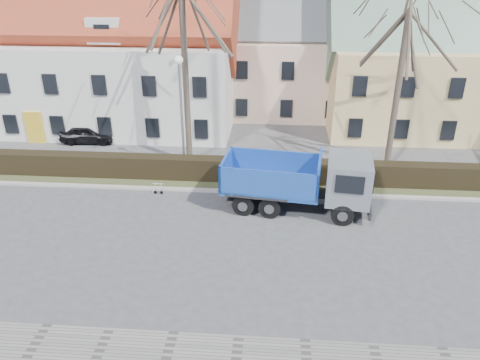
# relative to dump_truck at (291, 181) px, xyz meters

# --- Properties ---
(ground) EXTENTS (120.00, 120.00, 0.00)m
(ground) POSITION_rel_dump_truck_xyz_m (-4.08, -3.10, -1.52)
(ground) COLOR #474749
(curb_far) EXTENTS (80.00, 0.30, 0.12)m
(curb_far) POSITION_rel_dump_truck_xyz_m (-4.08, 1.50, -1.46)
(curb_far) COLOR #A39D96
(curb_far) RESTS_ON ground
(grass_strip) EXTENTS (80.00, 3.00, 0.10)m
(grass_strip) POSITION_rel_dump_truck_xyz_m (-4.08, 3.10, -1.47)
(grass_strip) COLOR #3E4426
(grass_strip) RESTS_ON ground
(hedge) EXTENTS (60.00, 0.90, 1.30)m
(hedge) POSITION_rel_dump_truck_xyz_m (-4.08, 2.90, -0.87)
(hedge) COLOR black
(hedge) RESTS_ON ground
(building_white) EXTENTS (26.80, 10.80, 9.50)m
(building_white) POSITION_rel_dump_truck_xyz_m (-17.08, 12.90, 3.23)
(building_white) COLOR silver
(building_white) RESTS_ON ground
(building_pink) EXTENTS (10.80, 8.80, 8.00)m
(building_pink) POSITION_rel_dump_truck_xyz_m (-0.08, 16.90, 2.48)
(building_pink) COLOR beige
(building_pink) RESTS_ON ground
(building_yellow) EXTENTS (18.80, 10.80, 8.50)m
(building_yellow) POSITION_rel_dump_truck_xyz_m (11.92, 13.90, 2.73)
(building_yellow) COLOR #DFBF7A
(building_yellow) RESTS_ON ground
(tree_1) EXTENTS (9.20, 9.20, 12.65)m
(tree_1) POSITION_rel_dump_truck_xyz_m (-6.08, 5.40, 4.80)
(tree_1) COLOR #4A3F33
(tree_1) RESTS_ON ground
(tree_2) EXTENTS (8.00, 8.00, 11.00)m
(tree_2) POSITION_rel_dump_truck_xyz_m (5.92, 5.40, 3.98)
(tree_2) COLOR #4A3F33
(tree_2) RESTS_ON ground
(dump_truck) EXTENTS (7.90, 3.73, 3.04)m
(dump_truck) POSITION_rel_dump_truck_xyz_m (0.00, 0.00, 0.00)
(dump_truck) COLOR #163F98
(dump_truck) RESTS_ON ground
(streetlight) EXTENTS (0.54, 0.54, 6.90)m
(streetlight) POSITION_rel_dump_truck_xyz_m (-6.12, 3.90, 1.93)
(streetlight) COLOR gray
(streetlight) RESTS_ON ground
(cart_frame) EXTENTS (0.79, 0.47, 0.71)m
(cart_frame) POSITION_rel_dump_truck_xyz_m (-7.24, 0.98, -1.17)
(cart_frame) COLOR silver
(cart_frame) RESTS_ON ground
(parked_car_a) EXTENTS (3.77, 1.67, 1.26)m
(parked_car_a) POSITION_rel_dump_truck_xyz_m (-13.57, 8.16, -0.89)
(parked_car_a) COLOR black
(parked_car_a) RESTS_ON ground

